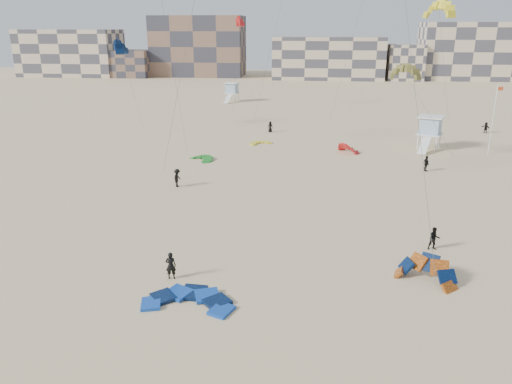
# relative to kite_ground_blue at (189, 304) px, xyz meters

# --- Properties ---
(ground) EXTENTS (320.00, 320.00, 0.00)m
(ground) POSITION_rel_kite_ground_blue_xyz_m (0.11, 0.81, 0.00)
(ground) COLOR #CFB38B
(ground) RESTS_ON ground
(kite_ground_blue) EXTENTS (4.88, 5.09, 0.79)m
(kite_ground_blue) POSITION_rel_kite_ground_blue_xyz_m (0.00, 0.00, 0.00)
(kite_ground_blue) COLOR #0E3AC0
(kite_ground_blue) RESTS_ON ground
(kite_ground_orange) EXTENTS (4.99, 4.98, 3.68)m
(kite_ground_orange) POSITION_rel_kite_ground_blue_xyz_m (13.50, 4.18, 0.00)
(kite_ground_orange) COLOR orange
(kite_ground_orange) RESTS_ON ground
(kite_ground_green) EXTENTS (4.40, 4.40, 1.33)m
(kite_ground_green) POSITION_rel_kite_ground_blue_xyz_m (-6.12, 31.09, 0.00)
(kite_ground_green) COLOR #188C22
(kite_ground_green) RESTS_ON ground
(kite_ground_red_far) EXTENTS (4.31, 4.30, 3.13)m
(kite_ground_red_far) POSITION_rel_kite_ground_blue_xyz_m (10.84, 36.69, 0.00)
(kite_ground_red_far) COLOR red
(kite_ground_red_far) RESTS_ON ground
(kite_ground_yellow) EXTENTS (3.81, 3.86, 0.53)m
(kite_ground_yellow) POSITION_rel_kite_ground_blue_xyz_m (-0.34, 40.23, 0.00)
(kite_ground_yellow) COLOR yellow
(kite_ground_yellow) RESTS_ON ground
(kitesurfer_main) EXTENTS (0.68, 0.49, 1.73)m
(kitesurfer_main) POSITION_rel_kite_ground_blue_xyz_m (-1.74, 2.74, 0.86)
(kitesurfer_main) COLOR black
(kitesurfer_main) RESTS_ON ground
(kitesurfer_b) EXTENTS (0.83, 0.67, 1.62)m
(kitesurfer_b) POSITION_rel_kite_ground_blue_xyz_m (14.99, 8.86, 0.81)
(kitesurfer_b) COLOR black
(kitesurfer_b) RESTS_ON ground
(kitesurfer_c) EXTENTS (0.80, 1.21, 1.76)m
(kitesurfer_c) POSITION_rel_kite_ground_blue_xyz_m (-6.22, 20.76, 0.88)
(kitesurfer_c) COLOR black
(kitesurfer_c) RESTS_ON ground
(kitesurfer_d) EXTENTS (0.70, 1.06, 1.67)m
(kitesurfer_d) POSITION_rel_kite_ground_blue_xyz_m (18.53, 29.10, 0.84)
(kitesurfer_d) COLOR black
(kitesurfer_d) RESTS_ON ground
(kitesurfer_e) EXTENTS (0.88, 0.72, 1.56)m
(kitesurfer_e) POSITION_rel_kite_ground_blue_xyz_m (0.28, 48.07, 0.78)
(kitesurfer_e) COLOR black
(kitesurfer_e) RESTS_ON ground
(kitesurfer_f) EXTENTS (1.15, 1.48, 1.57)m
(kitesurfer_f) POSITION_rel_kite_ground_blue_xyz_m (31.28, 50.95, 0.78)
(kitesurfer_f) COLOR black
(kitesurfer_f) RESTS_ON ground
(kite_fly_olive) EXTENTS (8.04, 4.05, 9.96)m
(kite_fly_olive) POSITION_rel_kite_ground_blue_xyz_m (16.09, 32.53, 9.83)
(kite_fly_olive) COLOR olive
(kite_fly_olive) RESTS_ON ground
(kite_fly_yellow) EXTENTS (7.74, 10.22, 17.23)m
(kite_fly_yellow) POSITION_rel_kite_ground_blue_xyz_m (22.45, 48.41, 16.57)
(kite_fly_yellow) COLOR yellow
(kite_fly_yellow) RESTS_ON ground
(kite_fly_navy) EXTENTS (5.66, 4.68, 12.35)m
(kite_fly_navy) POSITION_rel_kite_ground_blue_xyz_m (-20.76, 46.46, 11.76)
(kite_fly_navy) COLOR #071E47
(kite_fly_navy) RESTS_ON ground
(kite_fly_red) EXTENTS (4.10, 10.37, 15.60)m
(kite_fly_red) POSITION_rel_kite_ground_blue_xyz_m (-7.03, 68.30, 15.39)
(kite_fly_red) COLOR red
(kite_fly_red) RESTS_ON ground
(lifeguard_tower_near) EXTENTS (3.82, 6.13, 4.12)m
(lifeguard_tower_near) POSITION_rel_kite_ground_blue_xyz_m (21.01, 39.85, 2.04)
(lifeguard_tower_near) COLOR white
(lifeguard_tower_near) RESTS_ON ground
(lifeguard_tower_far) EXTENTS (3.16, 5.49, 3.83)m
(lifeguard_tower_far) POSITION_rel_kite_ground_blue_xyz_m (-10.36, 78.94, 1.90)
(lifeguard_tower_far) COLOR white
(lifeguard_tower_far) RESTS_ON ground
(flagpole) EXTENTS (0.68, 0.10, 8.33)m
(flagpole) POSITION_rel_kite_ground_blue_xyz_m (27.55, 37.64, 4.36)
(flagpole) COLOR white
(flagpole) RESTS_ON ground
(condo_west_a) EXTENTS (30.00, 15.00, 14.00)m
(condo_west_a) POSITION_rel_kite_ground_blue_xyz_m (-69.89, 130.81, 7.00)
(condo_west_a) COLOR beige
(condo_west_a) RESTS_ON ground
(condo_west_b) EXTENTS (28.00, 14.00, 18.00)m
(condo_west_b) POSITION_rel_kite_ground_blue_xyz_m (-29.89, 134.81, 9.00)
(condo_west_b) COLOR brown
(condo_west_b) RESTS_ON ground
(condo_mid) EXTENTS (32.00, 16.00, 12.00)m
(condo_mid) POSITION_rel_kite_ground_blue_xyz_m (10.11, 130.81, 6.00)
(condo_mid) COLOR beige
(condo_mid) RESTS_ON ground
(condo_east) EXTENTS (26.00, 14.00, 16.00)m
(condo_east) POSITION_rel_kite_ground_blue_xyz_m (50.11, 132.81, 8.00)
(condo_east) COLOR beige
(condo_east) RESTS_ON ground
(condo_fill_left) EXTENTS (12.00, 10.00, 8.00)m
(condo_fill_left) POSITION_rel_kite_ground_blue_xyz_m (-49.89, 128.81, 4.00)
(condo_fill_left) COLOR brown
(condo_fill_left) RESTS_ON ground
(condo_fill_right) EXTENTS (10.00, 10.00, 10.00)m
(condo_fill_right) POSITION_rel_kite_ground_blue_xyz_m (32.11, 128.81, 5.00)
(condo_fill_right) COLOR beige
(condo_fill_right) RESTS_ON ground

